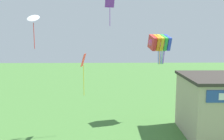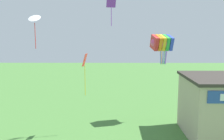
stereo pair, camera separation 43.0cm
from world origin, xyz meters
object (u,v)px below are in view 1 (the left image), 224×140
at_px(kite_purple_streamer, 110,4).
at_px(kite_rainbow_parafoil, 160,43).
at_px(kite_white_delta, 33,19).
at_px(kite_red_diamond, 83,66).

bearing_deg(kite_purple_streamer, kite_rainbow_parafoil, 31.45).
bearing_deg(kite_purple_streamer, kite_white_delta, -151.61).
bearing_deg(kite_rainbow_parafoil, kite_red_diamond, -153.08).
distance_m(kite_rainbow_parafoil, kite_purple_streamer, 6.55).
relative_size(kite_rainbow_parafoil, kite_purple_streamer, 1.11).
xyz_separation_m(kite_purple_streamer, kite_red_diamond, (-2.20, -0.62, -5.06)).
relative_size(kite_white_delta, kite_purple_streamer, 0.95).
distance_m(kite_rainbow_parafoil, kite_red_diamond, 8.06).
relative_size(kite_purple_streamer, kite_red_diamond, 0.74).
height_order(kite_purple_streamer, kite_red_diamond, kite_purple_streamer).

